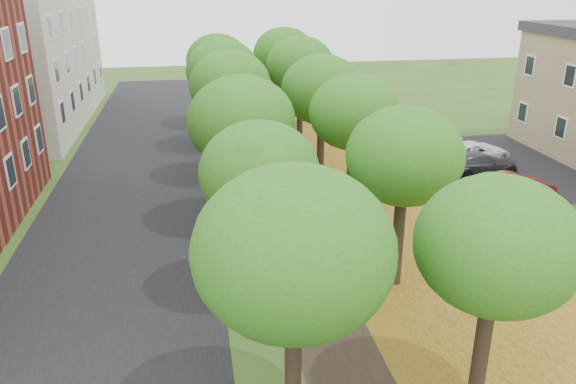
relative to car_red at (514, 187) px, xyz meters
name	(u,v)px	position (x,y,z in m)	size (l,w,h in m)	color
street_asphalt	(128,206)	(-18.50, 2.47, -0.67)	(8.00, 70.00, 0.01)	black
footpath	(283,196)	(-11.00, 2.47, -0.67)	(3.20, 70.00, 0.01)	black
leaf_verge	(379,190)	(-6.00, 2.47, -0.67)	(7.50, 70.00, 0.01)	#A0871D
parking_lot	(520,174)	(2.50, 3.47, -0.67)	(9.00, 16.00, 0.01)	black
tree_row_west	(235,105)	(-13.20, 2.47, 4.00)	(4.13, 34.13, 6.46)	black
tree_row_east	(336,102)	(-8.40, 2.47, 4.00)	(4.13, 34.13, 6.46)	black
building_cream	(6,52)	(-28.00, 20.47, 4.53)	(10.30, 20.30, 10.40)	beige
car_red	(514,187)	(0.00, 0.00, 0.00)	(1.43, 4.10, 1.35)	maroon
car_grey	(479,164)	(0.20, 3.87, -0.04)	(1.77, 4.35, 1.26)	#302F34
car_white	(474,152)	(0.97, 5.98, -0.06)	(2.05, 4.44, 1.23)	white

